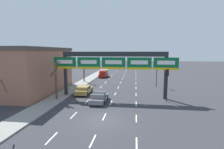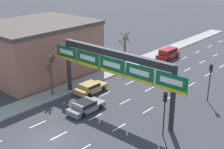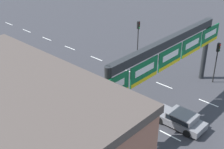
{
  "view_description": "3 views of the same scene",
  "coord_description": "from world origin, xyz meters",
  "px_view_note": "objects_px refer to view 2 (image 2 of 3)",
  "views": [
    {
      "loc": [
        3.11,
        -16.15,
        6.75
      ],
      "look_at": [
        -0.27,
        9.07,
        3.38
      ],
      "focal_mm": 28.0,
      "sensor_mm": 36.0,
      "label": 1
    },
    {
      "loc": [
        20.75,
        -14.99,
        15.8
      ],
      "look_at": [
        -0.99,
        9.81,
        3.51
      ],
      "focal_mm": 50.0,
      "sensor_mm": 36.0,
      "label": 2
    },
    {
      "loc": [
        -21.27,
        -4.04,
        16.04
      ],
      "look_at": [
        -0.91,
        14.54,
        1.66
      ],
      "focal_mm": 50.0,
      "sensor_mm": 36.0,
      "label": 3
    }
  ],
  "objects_px": {
    "suv_red": "(168,53)",
    "sign_gantry": "(113,64)",
    "car_grey": "(85,106)",
    "car_gold": "(91,87)",
    "traffic_light_mid_block": "(210,75)",
    "tree_bare_second": "(51,73)",
    "traffic_light_near_gantry": "(165,105)",
    "tree_bare_third": "(125,48)"
  },
  "relations": [
    {
      "from": "car_gold",
      "to": "traffic_light_near_gantry",
      "type": "height_order",
      "value": "traffic_light_near_gantry"
    },
    {
      "from": "suv_red",
      "to": "tree_bare_second",
      "type": "xyz_separation_m",
      "value": [
        -2.6,
        -22.31,
        2.02
      ]
    },
    {
      "from": "tree_bare_second",
      "to": "car_grey",
      "type": "bearing_deg",
      "value": -3.36
    },
    {
      "from": "sign_gantry",
      "to": "traffic_light_mid_block",
      "type": "bearing_deg",
      "value": 50.57
    },
    {
      "from": "sign_gantry",
      "to": "tree_bare_second",
      "type": "distance_m",
      "value": 8.46
    },
    {
      "from": "traffic_light_mid_block",
      "to": "tree_bare_third",
      "type": "distance_m",
      "value": 15.58
    },
    {
      "from": "suv_red",
      "to": "car_grey",
      "type": "relative_size",
      "value": 1.08
    },
    {
      "from": "suv_red",
      "to": "car_grey",
      "type": "bearing_deg",
      "value": -81.09
    },
    {
      "from": "suv_red",
      "to": "traffic_light_near_gantry",
      "type": "distance_m",
      "value": 24.76
    },
    {
      "from": "suv_red",
      "to": "sign_gantry",
      "type": "bearing_deg",
      "value": -75.38
    },
    {
      "from": "suv_red",
      "to": "car_gold",
      "type": "distance_m",
      "value": 18.59
    },
    {
      "from": "traffic_light_near_gantry",
      "to": "tree_bare_third",
      "type": "distance_m",
      "value": 20.36
    },
    {
      "from": "sign_gantry",
      "to": "traffic_light_near_gantry",
      "type": "relative_size",
      "value": 4.06
    },
    {
      "from": "car_grey",
      "to": "car_gold",
      "type": "distance_m",
      "value": 5.25
    },
    {
      "from": "suv_red",
      "to": "tree_bare_third",
      "type": "distance_m",
      "value": 8.7
    },
    {
      "from": "sign_gantry",
      "to": "traffic_light_near_gantry",
      "type": "bearing_deg",
      "value": -10.17
    },
    {
      "from": "tree_bare_third",
      "to": "traffic_light_mid_block",
      "type": "bearing_deg",
      "value": -11.96
    },
    {
      "from": "suv_red",
      "to": "tree_bare_second",
      "type": "height_order",
      "value": "tree_bare_second"
    },
    {
      "from": "suv_red",
      "to": "traffic_light_mid_block",
      "type": "distance_m",
      "value": 16.82
    },
    {
      "from": "car_gold",
      "to": "tree_bare_second",
      "type": "relative_size",
      "value": 0.8
    },
    {
      "from": "sign_gantry",
      "to": "traffic_light_mid_block",
      "type": "relative_size",
      "value": 3.95
    },
    {
      "from": "car_gold",
      "to": "tree_bare_third",
      "type": "height_order",
      "value": "tree_bare_third"
    },
    {
      "from": "sign_gantry",
      "to": "traffic_light_near_gantry",
      "type": "distance_m",
      "value": 7.78
    },
    {
      "from": "traffic_light_mid_block",
      "to": "suv_red",
      "type": "bearing_deg",
      "value": 137.82
    },
    {
      "from": "traffic_light_near_gantry",
      "to": "tree_bare_second",
      "type": "xyz_separation_m",
      "value": [
        -15.17,
        -1.08,
        -0.17
      ]
    },
    {
      "from": "sign_gantry",
      "to": "tree_bare_third",
      "type": "height_order",
      "value": "sign_gantry"
    },
    {
      "from": "car_grey",
      "to": "sign_gantry",
      "type": "bearing_deg",
      "value": 59.37
    },
    {
      "from": "tree_bare_third",
      "to": "traffic_light_near_gantry",
      "type": "bearing_deg",
      "value": -40.63
    },
    {
      "from": "suv_red",
      "to": "tree_bare_third",
      "type": "height_order",
      "value": "tree_bare_third"
    },
    {
      "from": "tree_bare_second",
      "to": "sign_gantry",
      "type": "bearing_deg",
      "value": 17.16
    },
    {
      "from": "traffic_light_mid_block",
      "to": "tree_bare_second",
      "type": "xyz_separation_m",
      "value": [
        -14.96,
        -11.12,
        -0.25
      ]
    },
    {
      "from": "traffic_light_near_gantry",
      "to": "traffic_light_mid_block",
      "type": "height_order",
      "value": "traffic_light_mid_block"
    },
    {
      "from": "suv_red",
      "to": "traffic_light_near_gantry",
      "type": "bearing_deg",
      "value": -59.36
    },
    {
      "from": "car_grey",
      "to": "tree_bare_third",
      "type": "height_order",
      "value": "tree_bare_third"
    },
    {
      "from": "car_grey",
      "to": "traffic_light_mid_block",
      "type": "height_order",
      "value": "traffic_light_mid_block"
    },
    {
      "from": "car_grey",
      "to": "car_gold",
      "type": "relative_size",
      "value": 1.03
    },
    {
      "from": "traffic_light_near_gantry",
      "to": "tree_bare_second",
      "type": "bearing_deg",
      "value": -175.92
    },
    {
      "from": "car_gold",
      "to": "sign_gantry",
      "type": "bearing_deg",
      "value": -14.97
    },
    {
      "from": "tree_bare_second",
      "to": "car_gold",
      "type": "bearing_deg",
      "value": 52.48
    },
    {
      "from": "suv_red",
      "to": "traffic_light_mid_block",
      "type": "xyz_separation_m",
      "value": [
        12.35,
        -11.19,
        2.27
      ]
    },
    {
      "from": "sign_gantry",
      "to": "tree_bare_third",
      "type": "relative_size",
      "value": 3.35
    },
    {
      "from": "sign_gantry",
      "to": "car_gold",
      "type": "xyz_separation_m",
      "value": [
        -4.93,
        1.32,
        -4.52
      ]
    }
  ]
}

